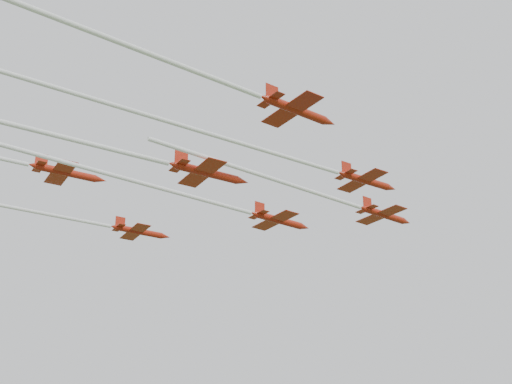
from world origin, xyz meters
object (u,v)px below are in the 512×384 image
Objects in this scene: jet_row3_left at (28,210)px; jet_row3_right at (214,78)px; jet_row2_right at (264,150)px; jet_row3_mid at (100,146)px; jet_row2_left at (179,193)px; jet_lead at (335,199)px.

jet_row3_left reaches higher than jet_row3_right.
jet_row2_right reaches higher than jet_row3_left.
jet_row2_right is 20.70m from jet_row3_mid.
jet_row3_mid is at bearing 6.53° from jet_row3_left.
jet_row2_right is at bearing 1.66° from jet_row2_left.
jet_row3_mid is 1.25× the size of jet_row3_right.
jet_lead is at bearing 119.81° from jet_row3_right.
jet_row3_left is (-36.18, -29.09, -1.69)m from jet_lead.
jet_row3_mid is at bearing -120.03° from jet_row2_right.
jet_row2_left is 20.61m from jet_row2_right.
jet_row3_mid is (23.83, -5.87, 0.63)m from jet_row3_left.
jet_row2_left is at bearing -122.48° from jet_lead.
jet_row3_right is at bearing 11.31° from jet_row3_mid.
jet_row3_left is 24.55m from jet_row3_mid.
jet_row2_right reaches higher than jet_row3_right.
jet_row2_right is 0.99× the size of jet_row3_left.
jet_lead is 0.81× the size of jet_row3_mid.
jet_row2_left is at bearing 123.96° from jet_row3_mid.
jet_row2_left reaches higher than jet_lead.
jet_row2_right is (20.02, -4.72, -1.24)m from jet_row2_left.
jet_row2_left reaches higher than jet_row3_left.
jet_row2_left is 1.16× the size of jet_row3_mid.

